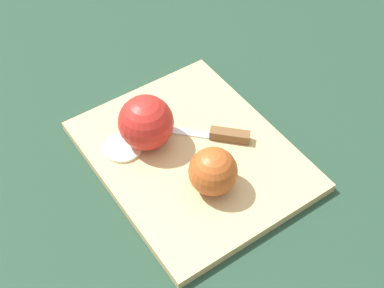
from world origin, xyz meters
The scene contains 6 objects.
ground_plane centered at (0.00, 0.00, 0.00)m, with size 4.00×4.00×0.00m, color #1E3828.
cutting_board centered at (0.00, 0.00, 0.01)m, with size 0.39×0.34×0.02m.
apple_half_left centered at (-0.07, 0.03, 0.05)m, with size 0.07×0.07×0.07m.
apple_half_right centered at (0.07, 0.03, 0.06)m, with size 0.09×0.09×0.09m.
knife centered at (-0.01, -0.06, 0.02)m, with size 0.13×0.09×0.02m.
apple_slice centered at (0.08, 0.07, 0.02)m, with size 0.06×0.06×0.01m.
Camera 1 is at (-0.38, 0.38, 0.66)m, focal length 50.00 mm.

